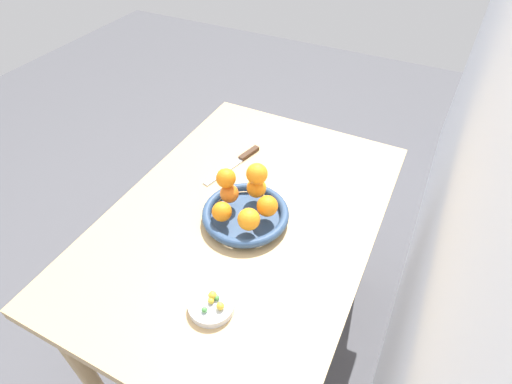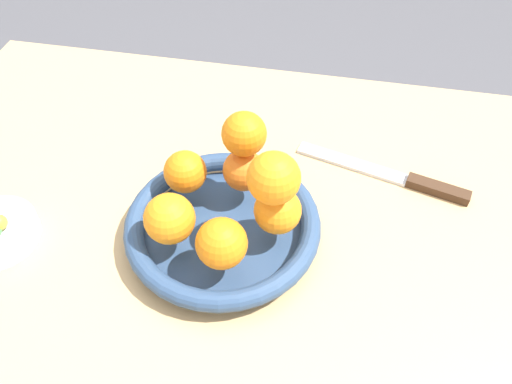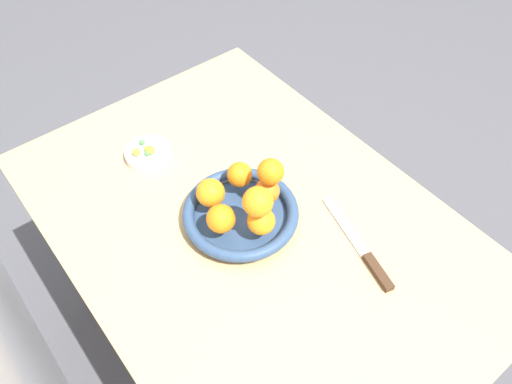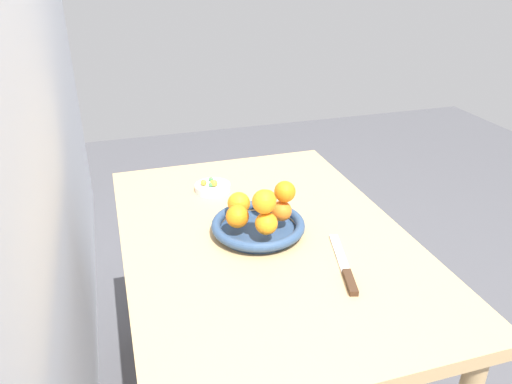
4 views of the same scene
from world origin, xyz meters
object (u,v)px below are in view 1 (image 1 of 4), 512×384
Objects in this scene: orange_3 at (268,205)px; candy_ball_3 at (213,295)px; knife at (237,162)px; orange_5 at (226,178)px; orange_2 at (249,219)px; fruit_bowl at (246,215)px; orange_1 at (222,212)px; orange_6 at (257,174)px; candy_dish at (211,305)px; candy_ball_0 at (220,306)px; orange_4 at (256,188)px; candy_ball_4 at (217,298)px; orange_0 at (230,193)px; candy_ball_1 at (211,301)px; candy_ball_2 at (204,310)px; dining_table at (244,234)px.

orange_3 reaches higher than candy_ball_3.
orange_5 is at bearing 21.18° from knife.
fruit_bowl is at bearing -144.16° from orange_2.
orange_1 is 0.91× the size of orange_6.
candy_ball_3 is at bearing 24.25° from orange_1.
fruit_bowl is 0.08m from orange_3.
candy_dish is at bearing 11.63° from fruit_bowl.
candy_ball_3 is at bearing 8.71° from orange_6.
orange_1 reaches higher than candy_ball_0.
orange_1 is 0.14m from orange_4.
orange_6 reaches higher than orange_1.
orange_2 is 1.10× the size of orange_5.
candy_ball_4 is at bearing 23.36° from knife.
orange_0 is 3.82× the size of candy_ball_1.
candy_dish is at bearing 9.39° from orange_4.
fruit_bowl is 0.30m from candy_ball_1.
fruit_bowl is 4.50× the size of orange_1.
orange_5 reaches higher than candy_dish.
candy_ball_2 is 0.59m from knife.
orange_6 is at bearing -171.14° from candy_dish.
orange_3 is (0.00, 0.12, 0.00)m from orange_0.
dining_table is at bearing -15.05° from orange_4.
orange_5 reaches higher than knife.
orange_1 is 0.15m from orange_6.
candy_ball_3 is 0.01m from candy_ball_4.
candy_ball_3 is at bearing 9.26° from orange_4.
orange_5 is 0.37m from candy_ball_0.
orange_5 is at bearing -55.76° from orange_6.
orange_3 reaches higher than candy_ball_0.
candy_ball_4 is (0.35, 0.07, -0.04)m from orange_4.
knife is (-0.21, -0.08, -0.12)m from orange_5.
candy_ball_3 is at bearing -165.10° from candy_ball_1.
orange_6 is 0.26m from knife.
orange_6 is (-0.07, 0.00, 0.11)m from fruit_bowl.
candy_ball_1 is at bearing 22.73° from orange_5.
orange_0 is at bearing -55.27° from orange_6.
candy_ball_4 is at bearing 26.60° from orange_1.
candy_ball_0 reaches higher than candy_ball_4.
orange_4 reaches higher than dining_table.
orange_6 is at bearing -163.92° from orange_2.
candy_ball_4 is (0.22, 0.11, -0.04)m from orange_1.
orange_6 reaches higher than orange_0.
candy_ball_4 is at bearing 15.66° from dining_table.
candy_ball_3 reaches higher than candy_ball_4.
orange_5 is 0.34m from candy_ball_4.
candy_ball_1 is (0.32, -0.00, -0.04)m from orange_3.
orange_3 is at bearing 179.90° from candy_ball_1.
candy_ball_0 reaches higher than candy_ball_1.
dining_table is 0.27m from knife.
orange_1 is (0.07, -0.03, 0.16)m from dining_table.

